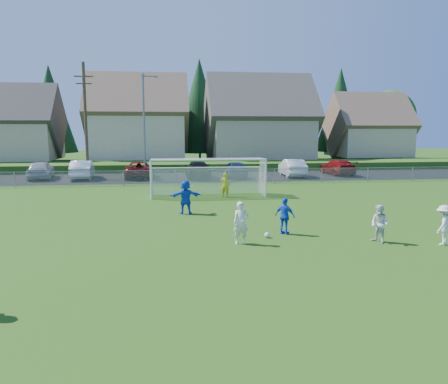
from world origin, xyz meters
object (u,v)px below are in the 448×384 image
(player_blue_a, at_px, (285,216))
(car_e, at_px, (235,169))
(soccer_ball, at_px, (267,235))
(player_white_a, at_px, (241,223))
(player_white_c, at_px, (443,225))
(player_blue_b, at_px, (186,197))
(car_d, at_px, (198,170))
(car_f, at_px, (292,168))
(car_b, at_px, (82,170))
(soccer_goal, at_px, (208,171))
(car_g, at_px, (337,167))
(car_c, at_px, (139,170))
(goalkeeper, at_px, (225,185))
(player_white_b, at_px, (380,224))
(car_a, at_px, (41,170))

(player_blue_a, relative_size, car_e, 0.35)
(soccer_ball, height_order, player_white_a, player_white_a)
(player_white_c, distance_m, player_blue_b, 12.02)
(car_d, xyz_separation_m, car_f, (8.81, 0.14, 0.06))
(player_white_c, distance_m, car_b, 30.47)
(soccer_goal, bearing_deg, car_g, 40.58)
(car_e, bearing_deg, player_blue_a, 85.62)
(car_g, bearing_deg, soccer_goal, 39.51)
(car_b, xyz_separation_m, car_c, (4.92, 0.05, -0.07))
(player_blue_b, bearing_deg, soccer_goal, -110.27)
(player_blue_b, distance_m, goalkeeper, 6.01)
(player_white_b, bearing_deg, car_c, 178.27)
(player_white_a, relative_size, car_f, 0.33)
(soccer_ball, xyz_separation_m, player_blue_b, (-3.03, 5.55, 0.78))
(car_e, relative_size, soccer_goal, 0.59)
(car_a, xyz_separation_m, car_g, (27.32, 0.04, -0.07))
(goalkeeper, distance_m, car_c, 13.53)
(player_white_c, bearing_deg, soccer_goal, -99.33)
(soccer_ball, relative_size, player_blue_b, 0.12)
(player_white_a, height_order, player_blue_b, player_blue_b)
(soccer_goal, bearing_deg, car_e, 71.60)
(player_blue_b, distance_m, car_g, 23.49)
(player_white_b, bearing_deg, car_b, -172.65)
(car_g, bearing_deg, player_white_a, 59.41)
(car_c, bearing_deg, car_e, 170.72)
(car_a, bearing_deg, player_white_c, 124.08)
(player_white_c, distance_m, player_blue_a, 6.01)
(car_a, height_order, soccer_goal, soccer_goal)
(car_c, xyz_separation_m, soccer_goal, (5.12, -11.38, 0.88))
(car_a, bearing_deg, car_f, 171.51)
(player_white_c, relative_size, goalkeeper, 0.97)
(soccer_ball, xyz_separation_m, car_b, (-11.33, 22.86, 0.71))
(soccer_ball, xyz_separation_m, player_blue_a, (0.87, 0.51, 0.66))
(soccer_ball, distance_m, player_white_b, 4.37)
(soccer_ball, xyz_separation_m, car_a, (-14.92, 23.21, 0.70))
(player_white_b, bearing_deg, player_blue_b, -159.16)
(soccer_ball, bearing_deg, player_white_b, -18.06)
(goalkeeper, xyz_separation_m, car_d, (-0.95, 11.28, -0.04))
(player_white_a, xyz_separation_m, soccer_goal, (-0.08, 12.31, 0.81))
(player_blue_a, bearing_deg, car_g, -73.29)
(car_b, bearing_deg, goalkeeper, 128.01)
(player_white_c, bearing_deg, car_a, -88.72)
(player_blue_b, relative_size, car_c, 0.33)
(player_white_c, distance_m, car_d, 25.25)
(player_white_c, relative_size, car_c, 0.29)
(player_blue_a, height_order, car_e, player_blue_a)
(player_blue_a, distance_m, goalkeeper, 10.42)
(soccer_ball, distance_m, soccer_goal, 11.70)
(player_white_a, xyz_separation_m, car_c, (-5.20, 23.69, -0.07))
(player_white_a, relative_size, car_b, 0.33)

